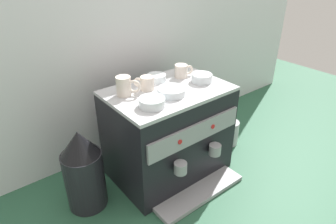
{
  "coord_description": "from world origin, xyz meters",
  "views": [
    {
      "loc": [
        -0.75,
        -0.94,
        1.0
      ],
      "look_at": [
        0.0,
        0.0,
        0.34
      ],
      "focal_mm": 31.64,
      "sensor_mm": 36.0,
      "label": 1
    }
  ],
  "objects_px": {
    "ceramic_bowl_2": "(152,103)",
    "ceramic_cup_2": "(146,83)",
    "ceramic_bowl_0": "(156,78)",
    "milk_pitcher": "(230,133)",
    "ceramic_bowl_1": "(202,78)",
    "ceramic_bowl_3": "(171,92)",
    "espresso_machine": "(169,133)",
    "coffee_grinder": "(83,170)",
    "ceramic_cup_0": "(182,71)",
    "ceramic_cup_1": "(125,86)"
  },
  "relations": [
    {
      "from": "milk_pitcher",
      "to": "ceramic_bowl_1",
      "type": "bearing_deg",
      "value": 179.13
    },
    {
      "from": "ceramic_cup_2",
      "to": "ceramic_bowl_3",
      "type": "xyz_separation_m",
      "value": [
        0.05,
        -0.11,
        -0.02
      ]
    },
    {
      "from": "ceramic_bowl_0",
      "to": "ceramic_bowl_2",
      "type": "height_order",
      "value": "ceramic_bowl_2"
    },
    {
      "from": "espresso_machine",
      "to": "ceramic_bowl_3",
      "type": "xyz_separation_m",
      "value": [
        -0.03,
        -0.05,
        0.24
      ]
    },
    {
      "from": "ceramic_cup_0",
      "to": "ceramic_bowl_3",
      "type": "height_order",
      "value": "ceramic_cup_0"
    },
    {
      "from": "ceramic_cup_1",
      "to": "ceramic_cup_2",
      "type": "distance_m",
      "value": 0.11
    },
    {
      "from": "espresso_machine",
      "to": "ceramic_bowl_2",
      "type": "xyz_separation_m",
      "value": [
        -0.15,
        -0.09,
        0.25
      ]
    },
    {
      "from": "ceramic_bowl_1",
      "to": "ceramic_cup_1",
      "type": "bearing_deg",
      "value": 164.81
    },
    {
      "from": "ceramic_bowl_3",
      "to": "espresso_machine",
      "type": "bearing_deg",
      "value": 63.61
    },
    {
      "from": "ceramic_bowl_3",
      "to": "coffee_grinder",
      "type": "distance_m",
      "value": 0.5
    },
    {
      "from": "ceramic_cup_0",
      "to": "ceramic_cup_2",
      "type": "distance_m",
      "value": 0.22
    },
    {
      "from": "ceramic_bowl_1",
      "to": "ceramic_bowl_3",
      "type": "bearing_deg",
      "value": -173.37
    },
    {
      "from": "ceramic_bowl_0",
      "to": "milk_pitcher",
      "type": "distance_m",
      "value": 0.59
    },
    {
      "from": "ceramic_cup_1",
      "to": "ceramic_cup_2",
      "type": "bearing_deg",
      "value": -5.03
    },
    {
      "from": "ceramic_cup_0",
      "to": "ceramic_bowl_2",
      "type": "height_order",
      "value": "ceramic_cup_0"
    },
    {
      "from": "ceramic_cup_2",
      "to": "ceramic_bowl_3",
      "type": "height_order",
      "value": "ceramic_cup_2"
    },
    {
      "from": "ceramic_bowl_3",
      "to": "milk_pitcher",
      "type": "bearing_deg",
      "value": 2.49
    },
    {
      "from": "ceramic_cup_0",
      "to": "ceramic_cup_2",
      "type": "relative_size",
      "value": 1.16
    },
    {
      "from": "ceramic_bowl_0",
      "to": "ceramic_bowl_2",
      "type": "bearing_deg",
      "value": -130.37
    },
    {
      "from": "espresso_machine",
      "to": "ceramic_bowl_2",
      "type": "height_order",
      "value": "ceramic_bowl_2"
    },
    {
      "from": "ceramic_cup_2",
      "to": "ceramic_bowl_0",
      "type": "xyz_separation_m",
      "value": [
        0.09,
        0.05,
        -0.02
      ]
    },
    {
      "from": "ceramic_bowl_2",
      "to": "ceramic_bowl_3",
      "type": "relative_size",
      "value": 0.87
    },
    {
      "from": "ceramic_cup_1",
      "to": "ceramic_bowl_0",
      "type": "xyz_separation_m",
      "value": [
        0.2,
        0.04,
        -0.03
      ]
    },
    {
      "from": "ceramic_bowl_2",
      "to": "ceramic_cup_1",
      "type": "bearing_deg",
      "value": 100.29
    },
    {
      "from": "ceramic_cup_2",
      "to": "ceramic_bowl_2",
      "type": "xyz_separation_m",
      "value": [
        -0.08,
        -0.15,
        -0.01
      ]
    },
    {
      "from": "ceramic_cup_2",
      "to": "ceramic_bowl_0",
      "type": "height_order",
      "value": "ceramic_cup_2"
    },
    {
      "from": "ceramic_bowl_2",
      "to": "ceramic_cup_2",
      "type": "bearing_deg",
      "value": 62.52
    },
    {
      "from": "milk_pitcher",
      "to": "ceramic_bowl_0",
      "type": "bearing_deg",
      "value": 160.79
    },
    {
      "from": "ceramic_bowl_0",
      "to": "coffee_grinder",
      "type": "relative_size",
      "value": 0.24
    },
    {
      "from": "espresso_machine",
      "to": "ceramic_cup_2",
      "type": "bearing_deg",
      "value": 142.09
    },
    {
      "from": "milk_pitcher",
      "to": "espresso_machine",
      "type": "bearing_deg",
      "value": 175.74
    },
    {
      "from": "ceramic_cup_1",
      "to": "ceramic_bowl_0",
      "type": "distance_m",
      "value": 0.2
    },
    {
      "from": "ceramic_cup_2",
      "to": "ceramic_bowl_0",
      "type": "relative_size",
      "value": 0.91
    },
    {
      "from": "espresso_machine",
      "to": "milk_pitcher",
      "type": "xyz_separation_m",
      "value": [
        0.43,
        -0.03,
        -0.15
      ]
    },
    {
      "from": "ceramic_bowl_2",
      "to": "coffee_grinder",
      "type": "bearing_deg",
      "value": 154.5
    },
    {
      "from": "ceramic_bowl_0",
      "to": "ceramic_bowl_1",
      "type": "height_order",
      "value": "ceramic_bowl_1"
    },
    {
      "from": "ceramic_bowl_0",
      "to": "ceramic_bowl_2",
      "type": "xyz_separation_m",
      "value": [
        -0.17,
        -0.2,
        0.0
      ]
    },
    {
      "from": "espresso_machine",
      "to": "ceramic_cup_0",
      "type": "distance_m",
      "value": 0.31
    },
    {
      "from": "ceramic_cup_0",
      "to": "milk_pitcher",
      "type": "distance_m",
      "value": 0.51
    },
    {
      "from": "ceramic_cup_0",
      "to": "ceramic_bowl_2",
      "type": "bearing_deg",
      "value": -150.99
    },
    {
      "from": "ceramic_cup_1",
      "to": "coffee_grinder",
      "type": "distance_m",
      "value": 0.4
    },
    {
      "from": "ceramic_bowl_3",
      "to": "milk_pitcher",
      "type": "height_order",
      "value": "ceramic_bowl_3"
    },
    {
      "from": "ceramic_cup_1",
      "to": "milk_pitcher",
      "type": "distance_m",
      "value": 0.75
    },
    {
      "from": "ceramic_bowl_3",
      "to": "ceramic_cup_0",
      "type": "bearing_deg",
      "value": 37.45
    },
    {
      "from": "ceramic_bowl_0",
      "to": "ceramic_bowl_1",
      "type": "xyz_separation_m",
      "value": [
        0.16,
        -0.14,
        0.0
      ]
    },
    {
      "from": "espresso_machine",
      "to": "ceramic_bowl_1",
      "type": "distance_m",
      "value": 0.3
    },
    {
      "from": "ceramic_bowl_1",
      "to": "ceramic_cup_2",
      "type": "bearing_deg",
      "value": 160.83
    },
    {
      "from": "ceramic_bowl_1",
      "to": "milk_pitcher",
      "type": "bearing_deg",
      "value": -0.87
    },
    {
      "from": "ceramic_cup_1",
      "to": "ceramic_cup_2",
      "type": "xyz_separation_m",
      "value": [
        0.1,
        -0.01,
        -0.01
      ]
    },
    {
      "from": "espresso_machine",
      "to": "coffee_grinder",
      "type": "xyz_separation_m",
      "value": [
        -0.42,
        0.04,
        -0.04
      ]
    }
  ]
}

